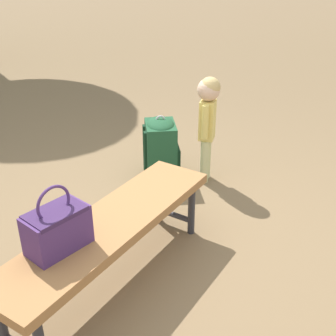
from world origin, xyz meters
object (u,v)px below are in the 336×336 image
at_px(park_bench, 111,229).
at_px(backpack_large, 161,147).
at_px(handbag, 57,228).
at_px(child_standing, 208,114).

distance_m(park_bench, backpack_large, 1.41).
bearing_deg(handbag, child_standing, 5.31).
bearing_deg(child_standing, backpack_large, 116.28).
xyz_separation_m(handbag, child_standing, (1.80, 0.17, 0.04)).
height_order(child_standing, backpack_large, child_standing).
height_order(handbag, backpack_large, handbag).
relative_size(handbag, backpack_large, 0.63).
distance_m(park_bench, handbag, 0.39).
bearing_deg(handbag, park_bench, -8.20).
distance_m(handbag, backpack_large, 1.73).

